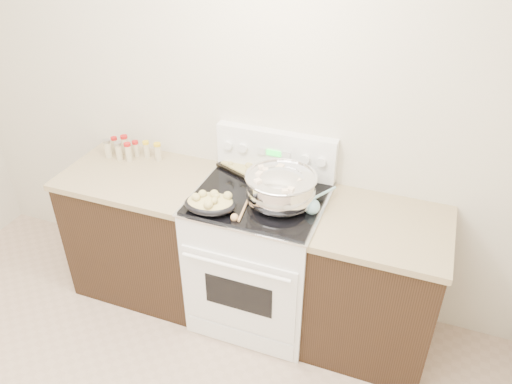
% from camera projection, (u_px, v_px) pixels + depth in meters
% --- Properties ---
extents(counter_left, '(0.93, 0.67, 0.92)m').
position_uv_depth(counter_left, '(146.00, 230.00, 3.43)').
color(counter_left, black).
rests_on(counter_left, ground).
extents(counter_right, '(0.73, 0.67, 0.92)m').
position_uv_depth(counter_right, '(374.00, 286.00, 2.97)').
color(counter_right, black).
rests_on(counter_right, ground).
extents(kitchen_range, '(0.78, 0.73, 1.22)m').
position_uv_depth(kitchen_range, '(259.00, 255.00, 3.16)').
color(kitchen_range, white).
rests_on(kitchen_range, ground).
extents(mixing_bowl, '(0.49, 0.49, 0.24)m').
position_uv_depth(mixing_bowl, '(281.00, 189.00, 2.80)').
color(mixing_bowl, silver).
rests_on(mixing_bowl, kitchen_range).
extents(roasting_pan, '(0.33, 0.26, 0.11)m').
position_uv_depth(roasting_pan, '(210.00, 203.00, 2.77)').
color(roasting_pan, black).
rests_on(roasting_pan, kitchen_range).
extents(baking_sheet, '(0.52, 0.45, 0.06)m').
position_uv_depth(baking_sheet, '(257.00, 167.00, 3.16)').
color(baking_sheet, black).
rests_on(baking_sheet, kitchen_range).
extents(wooden_spoon, '(0.06, 0.26, 0.04)m').
position_uv_depth(wooden_spoon, '(238.00, 214.00, 2.74)').
color(wooden_spoon, tan).
rests_on(wooden_spoon, kitchen_range).
extents(blue_ladle, '(0.13, 0.29, 0.11)m').
position_uv_depth(blue_ladle, '(313.00, 205.00, 2.77)').
color(blue_ladle, '#8DC5D2').
rests_on(blue_ladle, kitchen_range).
extents(spice_jars, '(0.39, 0.14, 0.13)m').
position_uv_depth(spice_jars, '(129.00, 149.00, 3.33)').
color(spice_jars, '#BFB28C').
rests_on(spice_jars, counter_left).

